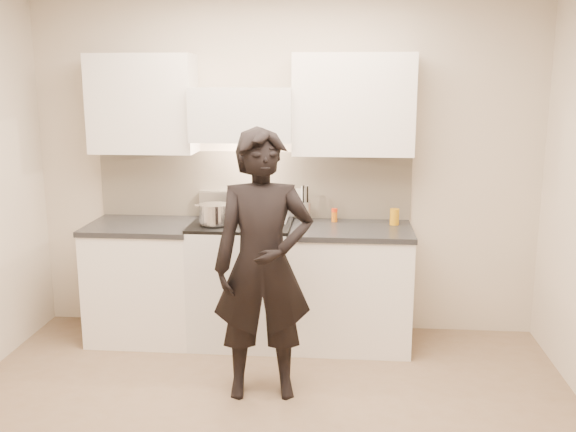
{
  "coord_description": "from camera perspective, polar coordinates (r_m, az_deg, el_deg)",
  "views": [
    {
      "loc": [
        0.46,
        -3.29,
        2.02
      ],
      "look_at": [
        0.09,
        1.05,
        1.08
      ],
      "focal_mm": 40.0,
      "sensor_mm": 36.0,
      "label": 1
    }
  ],
  "objects": [
    {
      "name": "person",
      "position": [
        4.05,
        -2.22,
        -4.43
      ],
      "size": [
        0.69,
        0.5,
        1.73
      ],
      "primitive_type": "imported",
      "rotation": [
        0.0,
        0.0,
        0.15
      ],
      "color": "black",
      "rests_on": "ground"
    },
    {
      "name": "utensil_crock",
      "position": [
        5.04,
        1.49,
        0.55
      ],
      "size": [
        0.1,
        0.1,
        0.28
      ],
      "color": "#B8B8B8",
      "rests_on": "counter_right"
    },
    {
      "name": "counter_right",
      "position": [
        4.97,
        5.51,
        -6.17
      ],
      "size": [
        0.92,
        0.67,
        0.92
      ],
      "color": "white",
      "rests_on": "ground"
    },
    {
      "name": "counter_left",
      "position": [
        5.2,
        -12.6,
        -5.57
      ],
      "size": [
        0.82,
        0.67,
        0.92
      ],
      "color": "white",
      "rests_on": "ground"
    },
    {
      "name": "wok",
      "position": [
        4.96,
        -2.82,
        0.98
      ],
      "size": [
        0.37,
        0.46,
        0.3
      ],
      "color": "#B6B6BC",
      "rests_on": "stove"
    },
    {
      "name": "room_shell",
      "position": [
        3.73,
        -3.11,
        5.65
      ],
      "size": [
        4.04,
        3.54,
        2.7
      ],
      "color": "beige",
      "rests_on": "ground"
    },
    {
      "name": "oil_glass",
      "position": [
        4.96,
        9.45,
        -0.06
      ],
      "size": [
        0.07,
        0.07,
        0.12
      ],
      "color": "#BE800F",
      "rests_on": "counter_right"
    },
    {
      "name": "spice_jar",
      "position": [
        5.01,
        4.15,
        0.09
      ],
      "size": [
        0.05,
        0.05,
        0.1
      ],
      "color": "#C6620F",
      "rests_on": "counter_right"
    },
    {
      "name": "stock_pot",
      "position": [
        4.79,
        -6.6,
        0.2
      ],
      "size": [
        0.3,
        0.27,
        0.15
      ],
      "color": "#B6B6BC",
      "rests_on": "stove"
    },
    {
      "name": "stove",
      "position": [
        5.02,
        -4.04,
        -5.77
      ],
      "size": [
        0.76,
        0.65,
        0.96
      ],
      "color": "silver",
      "rests_on": "ground"
    }
  ]
}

